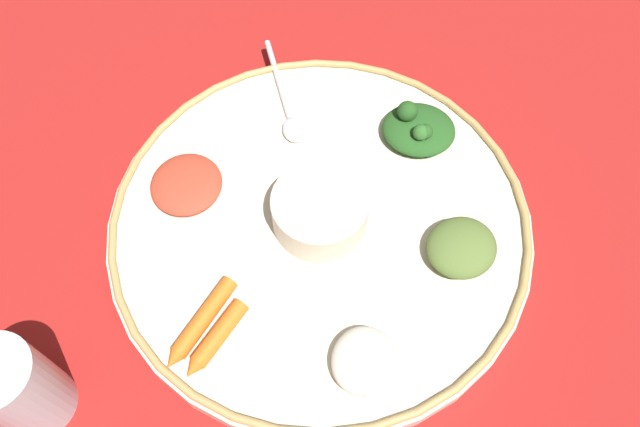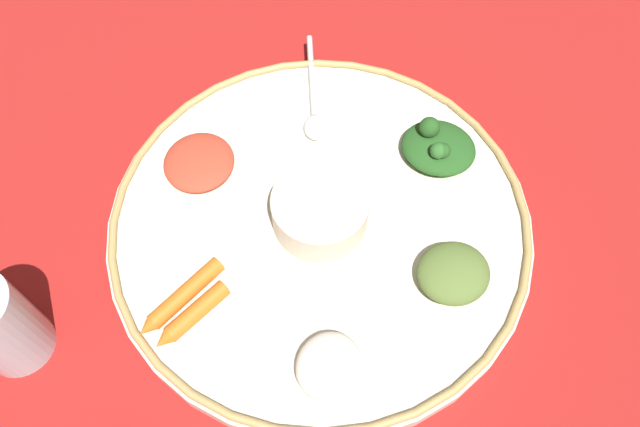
{
  "view_description": "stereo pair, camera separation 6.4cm",
  "coord_description": "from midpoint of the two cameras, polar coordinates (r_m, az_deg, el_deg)",
  "views": [
    {
      "loc": [
        -0.05,
        0.31,
        0.59
      ],
      "look_at": [
        0.0,
        0.0,
        0.04
      ],
      "focal_mm": 36.08,
      "sensor_mm": 36.0,
      "label": 1
    },
    {
      "loc": [
        -0.12,
        0.29,
        0.59
      ],
      "look_at": [
        0.0,
        0.0,
        0.04
      ],
      "focal_mm": 36.08,
      "sensor_mm": 36.0,
      "label": 2
    }
  ],
  "objects": [
    {
      "name": "spoon",
      "position": [
        0.73,
        -5.51,
        9.19
      ],
      "size": [
        0.08,
        0.14,
        0.01
      ],
      "color": "silver",
      "rests_on": "platter"
    },
    {
      "name": "center_bowl",
      "position": [
        0.63,
        -2.88,
        0.06
      ],
      "size": [
        0.1,
        0.1,
        0.04
      ],
      "color": "beige",
      "rests_on": "platter"
    },
    {
      "name": "mound_rice_white",
      "position": [
        0.58,
        0.72,
        -13.23
      ],
      "size": [
        0.06,
        0.07,
        0.03
      ],
      "primitive_type": "ellipsoid",
      "rotation": [
        0.0,
        0.0,
        4.62
      ],
      "color": "silver",
      "rests_on": "platter"
    },
    {
      "name": "platter_rim",
      "position": [
        0.65,
        -2.81,
        -0.77
      ],
      "size": [
        0.43,
        0.43,
        0.01
      ],
      "primitive_type": "torus",
      "color": "tan",
      "rests_on": "platter"
    },
    {
      "name": "mound_collards",
      "position": [
        0.63,
        9.64,
        -3.26
      ],
      "size": [
        0.1,
        0.1,
        0.03
      ],
      "primitive_type": "ellipsoid",
      "rotation": [
        0.0,
        0.0,
        3.89
      ],
      "color": "#567033",
      "rests_on": "platter"
    },
    {
      "name": "ground_plane",
      "position": [
        0.67,
        -2.72,
        -1.72
      ],
      "size": [
        2.4,
        2.4,
        0.0
      ],
      "primitive_type": "plane",
      "color": "maroon"
    },
    {
      "name": "carrot_near_spoon",
      "position": [
        0.62,
        -13.52,
        -9.63
      ],
      "size": [
        0.05,
        0.1,
        0.02
      ],
      "color": "orange",
      "rests_on": "platter"
    },
    {
      "name": "greens_pile",
      "position": [
        0.7,
        6.13,
        7.3
      ],
      "size": [
        0.08,
        0.07,
        0.04
      ],
      "color": "#23511E",
      "rests_on": "platter"
    },
    {
      "name": "drinking_glass",
      "position": [
        0.63,
        -27.73,
        -14.01
      ],
      "size": [
        0.06,
        0.06,
        0.11
      ],
      "color": "silver",
      "rests_on": "ground_plane"
    },
    {
      "name": "mound_berbere_red",
      "position": [
        0.68,
        -14.41,
        2.29
      ],
      "size": [
        0.08,
        0.08,
        0.02
      ],
      "primitive_type": "ellipsoid",
      "rotation": [
        0.0,
        0.0,
        0.05
      ],
      "color": "#B73D28",
      "rests_on": "platter"
    },
    {
      "name": "platter",
      "position": [
        0.66,
        -2.76,
        -1.31
      ],
      "size": [
        0.43,
        0.43,
        0.02
      ],
      "primitive_type": "cylinder",
      "color": "beige",
      "rests_on": "ground_plane"
    },
    {
      "name": "carrot_outer",
      "position": [
        0.61,
        -12.26,
        -11.07
      ],
      "size": [
        0.05,
        0.08,
        0.02
      ],
      "color": "orange",
      "rests_on": "platter"
    }
  ]
}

